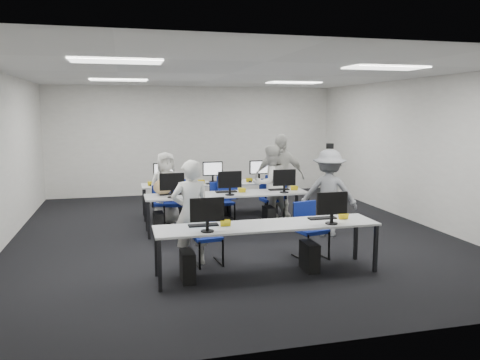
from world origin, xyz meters
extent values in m
plane|color=black|center=(0.00, 0.00, 0.00)|extent=(9.00, 9.00, 0.00)
plane|color=white|center=(0.00, 0.00, 3.00)|extent=(9.00, 9.00, 0.00)
cube|color=silver|center=(0.00, 4.50, 1.50)|extent=(8.00, 0.02, 3.00)
cube|color=silver|center=(0.00, -4.50, 1.50)|extent=(8.00, 0.02, 3.00)
cube|color=silver|center=(4.00, 0.00, 1.50)|extent=(0.02, 9.00, 3.00)
cube|color=white|center=(-2.00, -2.00, 2.98)|extent=(1.20, 0.60, 0.02)
cube|color=white|center=(2.00, -2.00, 2.98)|extent=(1.20, 0.60, 0.02)
cube|color=white|center=(-2.00, 2.00, 2.98)|extent=(1.20, 0.60, 0.02)
cube|color=white|center=(2.00, 2.00, 2.98)|extent=(1.20, 0.60, 0.02)
cube|color=#BABDBF|center=(0.00, -2.40, 0.71)|extent=(3.20, 0.70, 0.03)
cube|color=black|center=(-1.55, -2.70, 0.35)|extent=(0.05, 0.05, 0.70)
cube|color=black|center=(-1.55, -2.10, 0.35)|extent=(0.05, 0.05, 0.70)
cube|color=black|center=(1.55, -2.70, 0.35)|extent=(0.05, 0.05, 0.70)
cube|color=black|center=(1.55, -2.10, 0.35)|extent=(0.05, 0.05, 0.70)
cube|color=#BABDBF|center=(0.00, 0.20, 0.71)|extent=(3.20, 0.70, 0.03)
cube|color=black|center=(-1.55, -0.10, 0.35)|extent=(0.05, 0.05, 0.70)
cube|color=black|center=(-1.55, 0.50, 0.35)|extent=(0.05, 0.05, 0.70)
cube|color=black|center=(1.55, -0.10, 0.35)|extent=(0.05, 0.05, 0.70)
cube|color=black|center=(1.55, 0.50, 0.35)|extent=(0.05, 0.05, 0.70)
cube|color=#BABDBF|center=(0.00, 1.60, 0.71)|extent=(3.20, 0.70, 0.03)
cube|color=black|center=(-1.55, 1.30, 0.35)|extent=(0.05, 0.05, 0.70)
cube|color=black|center=(-1.55, 1.90, 0.35)|extent=(0.05, 0.05, 0.70)
cube|color=black|center=(1.55, 1.30, 0.35)|extent=(0.05, 0.05, 0.70)
cube|color=black|center=(1.55, 1.90, 0.35)|extent=(0.05, 0.05, 0.70)
cube|color=#0B4293|center=(-0.90, -2.58, 1.03)|extent=(0.46, 0.04, 0.32)
cube|color=black|center=(-0.90, -2.26, 0.74)|extent=(0.42, 0.14, 0.02)
ellipsoid|color=black|center=(-0.60, -2.26, 0.75)|extent=(0.07, 0.10, 0.04)
cube|color=black|center=(-1.15, -2.40, 0.21)|extent=(0.18, 0.40, 0.42)
cube|color=white|center=(0.90, -2.58, 1.03)|extent=(0.46, 0.04, 0.32)
cube|color=black|center=(0.90, -2.26, 0.74)|extent=(0.42, 0.14, 0.02)
ellipsoid|color=black|center=(1.20, -2.26, 0.75)|extent=(0.07, 0.10, 0.04)
cube|color=black|center=(0.65, -2.40, 0.21)|extent=(0.18, 0.40, 0.42)
cube|color=white|center=(-1.10, 0.02, 1.03)|extent=(0.46, 0.04, 0.32)
cube|color=black|center=(-1.10, 0.34, 0.74)|extent=(0.42, 0.14, 0.02)
ellipsoid|color=black|center=(-0.80, 0.34, 0.75)|extent=(0.07, 0.10, 0.04)
cube|color=black|center=(-1.35, 0.20, 0.21)|extent=(0.18, 0.40, 0.42)
cube|color=white|center=(0.00, 0.02, 1.03)|extent=(0.46, 0.04, 0.32)
cube|color=black|center=(0.00, 0.34, 0.74)|extent=(0.42, 0.14, 0.02)
ellipsoid|color=black|center=(0.30, 0.34, 0.75)|extent=(0.07, 0.10, 0.04)
cube|color=black|center=(-0.25, 0.20, 0.21)|extent=(0.18, 0.40, 0.42)
cube|color=white|center=(1.10, 0.02, 1.03)|extent=(0.46, 0.04, 0.32)
cube|color=black|center=(1.10, 0.34, 0.74)|extent=(0.42, 0.14, 0.02)
ellipsoid|color=black|center=(1.40, 0.34, 0.75)|extent=(0.07, 0.10, 0.04)
cube|color=black|center=(0.85, 0.20, 0.21)|extent=(0.18, 0.40, 0.42)
cube|color=white|center=(-1.10, 1.78, 1.03)|extent=(0.46, 0.04, 0.32)
cube|color=black|center=(-1.10, 1.46, 0.74)|extent=(0.42, 0.14, 0.02)
ellipsoid|color=black|center=(-1.40, 1.46, 0.75)|extent=(0.07, 0.10, 0.04)
cube|color=black|center=(-0.85, 1.60, 0.21)|extent=(0.18, 0.40, 0.42)
cube|color=white|center=(0.00, 1.78, 1.03)|extent=(0.46, 0.04, 0.32)
cube|color=black|center=(0.00, 1.46, 0.74)|extent=(0.42, 0.14, 0.02)
ellipsoid|color=black|center=(-0.30, 1.46, 0.75)|extent=(0.07, 0.10, 0.04)
cube|color=black|center=(0.25, 1.60, 0.21)|extent=(0.18, 0.40, 0.42)
cube|color=white|center=(1.10, 1.78, 1.03)|extent=(0.46, 0.04, 0.32)
cube|color=black|center=(1.10, 1.46, 0.74)|extent=(0.42, 0.14, 0.02)
ellipsoid|color=black|center=(0.80, 1.46, 0.75)|extent=(0.07, 0.10, 0.04)
cube|color=black|center=(1.35, 1.60, 0.21)|extent=(0.18, 0.40, 0.42)
cube|color=navy|center=(-0.76, -1.76, 0.42)|extent=(0.45, 0.43, 0.05)
cube|color=navy|center=(-0.78, -1.58, 0.66)|extent=(0.39, 0.10, 0.33)
cube|color=navy|center=(0.89, -1.86, 0.45)|extent=(0.51, 0.50, 0.06)
cube|color=navy|center=(0.85, -1.67, 0.71)|extent=(0.41, 0.14, 0.35)
cube|color=navy|center=(-0.98, 0.68, 0.48)|extent=(0.51, 0.49, 0.06)
cube|color=navy|center=(-0.95, 0.89, 0.76)|extent=(0.44, 0.11, 0.38)
cube|color=navy|center=(0.00, 0.75, 0.44)|extent=(0.49, 0.47, 0.06)
cube|color=navy|center=(-0.03, 0.93, 0.68)|extent=(0.40, 0.12, 0.34)
cube|color=navy|center=(1.10, 0.80, 0.45)|extent=(0.47, 0.45, 0.06)
cube|color=navy|center=(1.08, 1.00, 0.70)|extent=(0.41, 0.09, 0.35)
cube|color=navy|center=(-1.18, 1.00, 0.43)|extent=(0.50, 0.49, 0.06)
cube|color=navy|center=(-1.23, 0.82, 0.67)|extent=(0.39, 0.15, 0.34)
cube|color=navy|center=(0.10, 1.10, 0.50)|extent=(0.56, 0.55, 0.07)
cube|color=navy|center=(0.14, 0.88, 0.79)|extent=(0.46, 0.14, 0.39)
cube|color=navy|center=(1.24, 0.98, 0.50)|extent=(0.59, 0.57, 0.07)
cube|color=navy|center=(1.18, 0.77, 0.78)|extent=(0.45, 0.18, 0.39)
ellipsoid|color=#947C4C|center=(-1.24, 0.36, 0.88)|extent=(0.43, 0.34, 0.31)
imported|color=beige|center=(-1.00, -1.69, 0.81)|extent=(0.61, 0.42, 1.61)
imported|color=beige|center=(1.04, 0.73, 0.81)|extent=(0.94, 0.83, 1.63)
imported|color=beige|center=(-1.12, 0.98, 0.75)|extent=(0.79, 0.57, 1.50)
imported|color=beige|center=(1.32, 0.96, 0.92)|extent=(1.14, 0.63, 1.84)
imported|color=gray|center=(1.74, -0.67, 0.81)|extent=(1.20, 0.98, 1.62)
cube|color=black|center=(1.81, -0.50, 1.68)|extent=(0.20, 0.22, 0.10)
camera|label=1|loc=(-1.95, -8.58, 2.33)|focal=35.00mm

